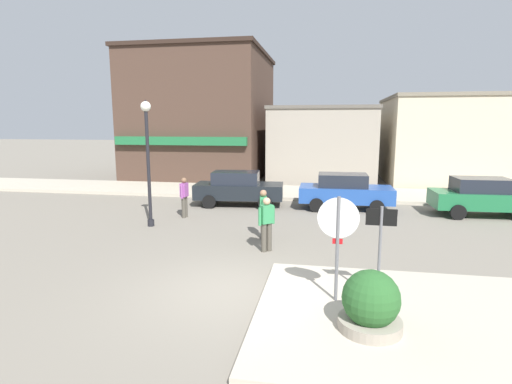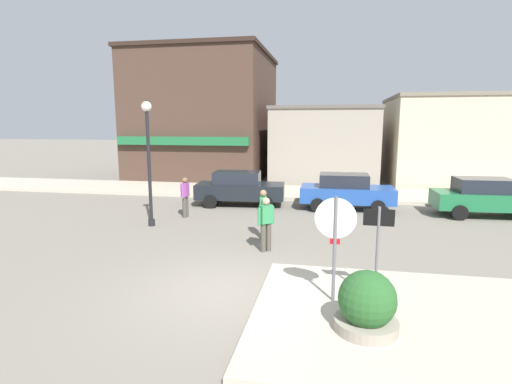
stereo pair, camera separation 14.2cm
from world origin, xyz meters
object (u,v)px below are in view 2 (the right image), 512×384
at_px(planter, 367,308).
at_px(parked_car_second, 346,191).
at_px(lamp_post, 148,145).
at_px(pedestrian_crossing_near, 266,223).
at_px(parked_car_nearest, 240,188).
at_px(parked_car_third, 485,197).
at_px(pedestrian_kerb_side, 263,212).
at_px(pedestrian_crossing_far, 185,196).
at_px(one_way_sign, 378,244).
at_px(stop_sign, 335,235).

bearing_deg(planter, parked_car_second, 90.08).
bearing_deg(lamp_post, pedestrian_crossing_near, -25.06).
distance_m(parked_car_nearest, parked_car_third, 10.27).
xyz_separation_m(parked_car_third, pedestrian_kerb_side, (-8.27, -4.77, 0.06)).
xyz_separation_m(planter, pedestrian_crossing_far, (-6.39, 8.16, 0.31)).
xyz_separation_m(one_way_sign, pedestrian_kerb_side, (-3.09, 4.50, -0.46)).
bearing_deg(planter, parked_car_third, 62.64).
xyz_separation_m(stop_sign, parked_car_third, (6.02, 9.43, -0.71)).
xyz_separation_m(planter, pedestrian_crossing_near, (-2.50, 4.45, 0.31)).
xyz_separation_m(one_way_sign, parked_car_third, (5.18, 9.28, -0.52)).
bearing_deg(pedestrian_crossing_far, parked_car_nearest, 60.47).
distance_m(pedestrian_crossing_near, pedestrian_kerb_side, 1.36).
bearing_deg(pedestrian_crossing_far, pedestrian_crossing_near, -43.68).
relative_size(stop_sign, planter, 1.88).
xyz_separation_m(one_way_sign, parked_car_second, (-0.29, 9.67, -0.52)).
relative_size(lamp_post, parked_car_second, 1.13).
bearing_deg(planter, stop_sign, 116.92).
bearing_deg(lamp_post, one_way_sign, -35.83).
height_order(parked_car_nearest, pedestrian_crossing_near, pedestrian_crossing_near).
bearing_deg(pedestrian_crossing_near, parked_car_third, 37.44).
xyz_separation_m(planter, parked_car_nearest, (-4.81, 10.95, 0.25)).
xyz_separation_m(one_way_sign, pedestrian_crossing_far, (-6.66, 6.89, -0.46)).
bearing_deg(pedestrian_crossing_far, planter, -51.95).
xyz_separation_m(stop_sign, pedestrian_crossing_far, (-5.82, 7.05, -0.65)).
xyz_separation_m(parked_car_third, pedestrian_crossing_far, (-11.84, -2.38, 0.06)).
distance_m(lamp_post, parked_car_nearest, 5.37).
bearing_deg(one_way_sign, pedestrian_kerb_side, 124.43).
relative_size(parked_car_second, pedestrian_kerb_side, 2.49).
bearing_deg(stop_sign, lamp_post, 140.02).
distance_m(stop_sign, lamp_post, 8.68).
relative_size(one_way_sign, parked_car_third, 0.52).
bearing_deg(stop_sign, planter, -63.08).
relative_size(stop_sign, one_way_sign, 1.10).
bearing_deg(stop_sign, parked_car_nearest, 113.33).
relative_size(one_way_sign, pedestrian_crossing_far, 1.30).
xyz_separation_m(stop_sign, planter, (0.56, -1.11, -0.96)).
distance_m(parked_car_second, pedestrian_crossing_far, 6.95).
relative_size(pedestrian_crossing_near, pedestrian_crossing_far, 1.00).
bearing_deg(stop_sign, parked_car_second, 86.81).
height_order(lamp_post, pedestrian_kerb_side, lamp_post).
bearing_deg(planter, pedestrian_crossing_far, 128.05).
bearing_deg(one_way_sign, stop_sign, -169.29).
distance_m(parked_car_third, pedestrian_kerb_side, 9.55).
distance_m(planter, parked_car_second, 10.94).
bearing_deg(lamp_post, parked_car_nearest, 61.87).
relative_size(parked_car_nearest, parked_car_third, 1.02).
distance_m(pedestrian_crossing_near, pedestrian_crossing_far, 5.37).
bearing_deg(pedestrian_crossing_near, one_way_sign, -48.88).
height_order(pedestrian_crossing_near, pedestrian_crossing_far, same).
height_order(planter, lamp_post, lamp_post).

